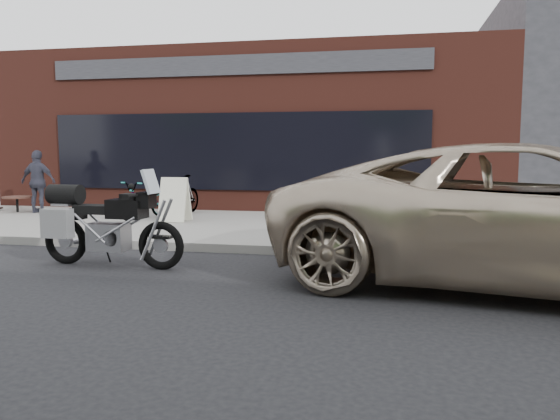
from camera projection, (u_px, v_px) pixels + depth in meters
ground at (167, 333)px, 5.21m from camera, size 120.00×120.00×0.00m
near_sidewalk at (295, 226)px, 12.02m from camera, size 44.00×6.00×0.15m
storefront at (273, 135)px, 18.98m from camera, size 14.00×10.07×4.50m
motorcycle at (101, 224)px, 8.13m from camera, size 2.33×0.75×1.47m
minivan at (536, 216)px, 6.87m from camera, size 7.03×4.18×1.83m
bicycle_front at (144, 200)px, 12.67m from camera, size 0.92×1.75×0.88m
bicycle_rear at (182, 195)px, 13.50m from camera, size 0.69×1.67×0.97m
sandwich_sign at (175, 199)px, 12.20m from camera, size 0.62×0.57×0.99m
cafe_table at (17, 198)px, 14.00m from camera, size 0.71×0.71×0.41m
cafe_patron_right at (38, 182)px, 13.81m from camera, size 0.93×0.39×1.59m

